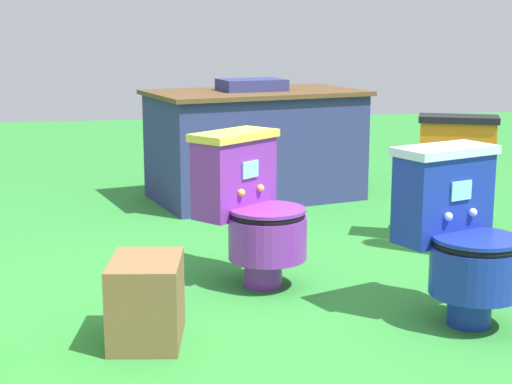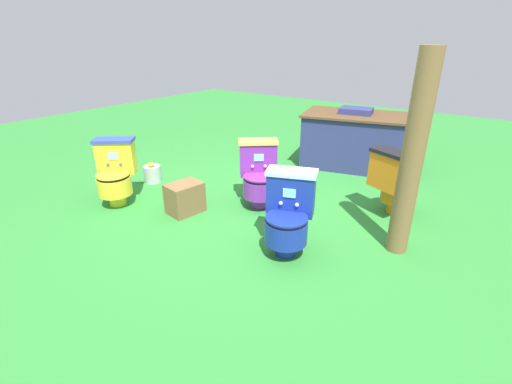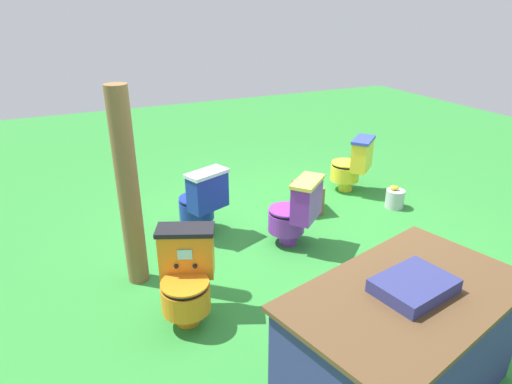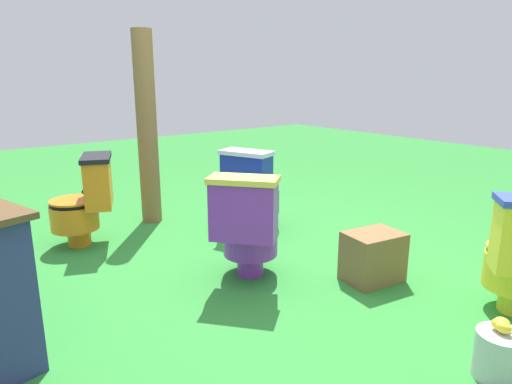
{
  "view_description": "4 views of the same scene",
  "coord_description": "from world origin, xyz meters",
  "px_view_note": "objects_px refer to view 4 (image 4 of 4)",
  "views": [
    {
      "loc": [
        -0.71,
        -3.54,
        1.22
      ],
      "look_at": [
        -0.05,
        0.05,
        0.45
      ],
      "focal_mm": 55.88,
      "sensor_mm": 36.0,
      "label": 1
    },
    {
      "loc": [
        2.08,
        -2.97,
        1.78
      ],
      "look_at": [
        0.19,
        -0.32,
        0.35
      ],
      "focal_mm": 25.08,
      "sensor_mm": 36.0,
      "label": 2
    },
    {
      "loc": [
        1.96,
        3.47,
        2.28
      ],
      "look_at": [
        0.26,
        -0.16,
        0.54
      ],
      "focal_mm": 30.92,
      "sensor_mm": 36.0,
      "label": 3
    },
    {
      "loc": [
        -2.33,
        1.79,
        1.33
      ],
      "look_at": [
        0.16,
        -0.17,
        0.52
      ],
      "focal_mm": 32.0,
      "sensor_mm": 36.0,
      "label": 4
    }
  ],
  "objects_px": {
    "toilet_purple": "(248,226)",
    "lemon_bucket": "(500,354)",
    "toilet_orange": "(85,200)",
    "toilet_blue": "(253,189)",
    "small_crate": "(373,257)",
    "wooden_post": "(147,129)"
  },
  "relations": [
    {
      "from": "toilet_purple",
      "to": "toilet_blue",
      "type": "bearing_deg",
      "value": 100.48
    },
    {
      "from": "wooden_post",
      "to": "small_crate",
      "type": "relative_size",
      "value": 4.69
    },
    {
      "from": "toilet_purple",
      "to": "wooden_post",
      "type": "height_order",
      "value": "wooden_post"
    },
    {
      "from": "toilet_purple",
      "to": "toilet_orange",
      "type": "xyz_separation_m",
      "value": [
        1.31,
        0.63,
        0.0
      ]
    },
    {
      "from": "toilet_blue",
      "to": "small_crate",
      "type": "distance_m",
      "value": 1.31
    },
    {
      "from": "toilet_blue",
      "to": "lemon_bucket",
      "type": "relative_size",
      "value": 2.63
    },
    {
      "from": "toilet_purple",
      "to": "toilet_orange",
      "type": "distance_m",
      "value": 1.45
    },
    {
      "from": "toilet_orange",
      "to": "small_crate",
      "type": "distance_m",
      "value": 2.24
    },
    {
      "from": "small_crate",
      "to": "lemon_bucket",
      "type": "height_order",
      "value": "small_crate"
    },
    {
      "from": "toilet_orange",
      "to": "lemon_bucket",
      "type": "relative_size",
      "value": 2.63
    },
    {
      "from": "toilet_blue",
      "to": "small_crate",
      "type": "bearing_deg",
      "value": -21.26
    },
    {
      "from": "toilet_purple",
      "to": "toilet_orange",
      "type": "relative_size",
      "value": 1.0
    },
    {
      "from": "toilet_blue",
      "to": "toilet_orange",
      "type": "relative_size",
      "value": 1.0
    },
    {
      "from": "toilet_blue",
      "to": "small_crate",
      "type": "relative_size",
      "value": 1.98
    },
    {
      "from": "small_crate",
      "to": "lemon_bucket",
      "type": "relative_size",
      "value": 1.33
    },
    {
      "from": "toilet_purple",
      "to": "wooden_post",
      "type": "bearing_deg",
      "value": 138.45
    },
    {
      "from": "toilet_purple",
      "to": "small_crate",
      "type": "height_order",
      "value": "toilet_purple"
    },
    {
      "from": "toilet_blue",
      "to": "toilet_orange",
      "type": "distance_m",
      "value": 1.38
    },
    {
      "from": "lemon_bucket",
      "to": "toilet_blue",
      "type": "bearing_deg",
      "value": -9.29
    },
    {
      "from": "toilet_blue",
      "to": "lemon_bucket",
      "type": "height_order",
      "value": "toilet_blue"
    },
    {
      "from": "toilet_purple",
      "to": "lemon_bucket",
      "type": "xyz_separation_m",
      "value": [
        -1.53,
        -0.26,
        -0.25
      ]
    },
    {
      "from": "toilet_orange",
      "to": "small_crate",
      "type": "xyz_separation_m",
      "value": [
        -1.84,
        -1.26,
        -0.2
      ]
    }
  ]
}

